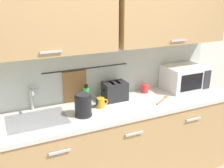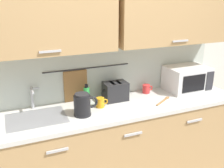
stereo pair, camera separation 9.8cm
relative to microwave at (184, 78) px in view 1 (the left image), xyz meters
name	(u,v)px [view 1 (the left image)]	position (x,y,z in m)	size (l,w,h in m)	color
counter_unit	(118,144)	(-0.89, -0.11, -0.58)	(2.53, 0.64, 0.90)	tan
back_wall_assembly	(109,39)	(-0.88, 0.12, 0.49)	(3.70, 0.41, 2.50)	silver
sink_faucet	(32,96)	(-1.67, 0.12, 0.01)	(0.09, 0.17, 0.22)	#B2B5BA
microwave	(184,78)	(0.00, 0.00, 0.00)	(0.46, 0.35, 0.27)	white
electric_kettle	(84,105)	(-1.28, -0.18, -0.03)	(0.23, 0.16, 0.21)	black
dish_soap_bottle	(86,95)	(-1.16, 0.08, -0.05)	(0.06, 0.06, 0.20)	green
mug_near_sink	(101,103)	(-1.07, -0.08, -0.09)	(0.12, 0.08, 0.09)	orange
toaster	(115,91)	(-0.86, 0.03, -0.04)	(0.26, 0.17, 0.19)	#232326
mug_by_kettle	(145,88)	(-0.47, 0.08, -0.09)	(0.12, 0.08, 0.09)	red
wooden_spoon	(163,99)	(-0.40, -0.18, -0.13)	(0.25, 0.17, 0.01)	#9E7042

